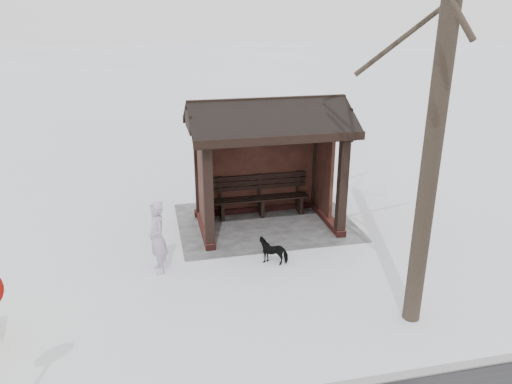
% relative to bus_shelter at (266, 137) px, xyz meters
% --- Properties ---
extents(ground, '(120.00, 120.00, 0.00)m').
position_rel_bus_shelter_xyz_m(ground, '(0.00, 0.16, -2.17)').
color(ground, white).
rests_on(ground, ground).
extents(kerb, '(120.00, 0.15, 0.06)m').
position_rel_bus_shelter_xyz_m(kerb, '(0.00, 5.66, -2.16)').
color(kerb, gray).
rests_on(kerb, ground).
extents(trampled_patch, '(4.20, 3.20, 0.02)m').
position_rel_bus_shelter_xyz_m(trampled_patch, '(0.00, -0.04, -2.16)').
color(trampled_patch, gray).
rests_on(trampled_patch, ground).
extents(bus_shelter, '(3.60, 2.40, 3.09)m').
position_rel_bus_shelter_xyz_m(bus_shelter, '(0.00, 0.00, 0.00)').
color(bus_shelter, '#3B1715').
rests_on(bus_shelter, ground).
extents(pedestrian, '(0.48, 0.61, 1.48)m').
position_rel_bus_shelter_xyz_m(pedestrian, '(2.62, 1.81, -1.42)').
color(pedestrian, '#B1A1BD').
rests_on(pedestrian, ground).
extents(dog, '(0.69, 0.52, 0.53)m').
position_rel_bus_shelter_xyz_m(dog, '(0.30, 1.94, -1.90)').
color(dog, black).
rests_on(dog, ground).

